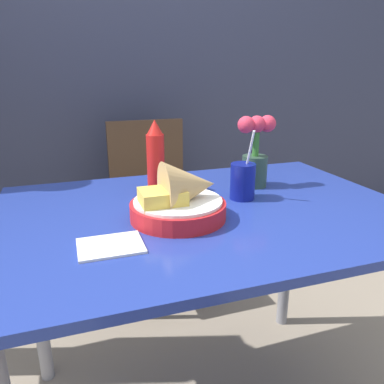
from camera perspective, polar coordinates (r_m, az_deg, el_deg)
wall_window at (r=2.26m, az=-10.01°, el=21.54°), size 7.00×0.06×2.60m
dining_table at (r=1.13m, az=2.22°, el=-7.57°), size 1.18×0.82×0.77m
chair_far_window at (r=1.99m, az=-6.27°, el=-0.35°), size 0.40×0.40×0.91m
food_basket at (r=1.00m, az=-1.58°, el=-1.04°), size 0.26×0.26×0.16m
ketchup_bottle at (r=1.22m, az=-5.57°, el=5.27°), size 0.06×0.06×0.23m
drink_cup at (r=1.17m, az=7.72°, el=1.48°), size 0.08×0.08×0.22m
flower_vase at (r=1.28m, az=9.64°, el=6.00°), size 0.13×0.09×0.24m
napkin at (r=0.88m, az=-12.32°, el=-8.01°), size 0.15×0.12×0.01m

